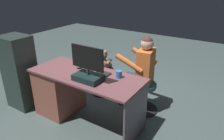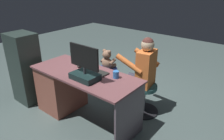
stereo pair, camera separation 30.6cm
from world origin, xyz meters
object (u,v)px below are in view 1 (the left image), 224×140
(person, at_px, (141,68))
(cup, at_px, (119,74))
(desk, at_px, (65,89))
(visitor_chair, at_px, (144,95))
(tv_remote, at_px, (82,72))
(monitor, at_px, (88,71))
(keyboard, at_px, (96,72))
(office_chair_teddy, at_px, (103,79))
(teddy_bear, at_px, (103,60))
(computer_mouse, at_px, (80,67))

(person, bearing_deg, cup, 85.27)
(desk, bearing_deg, visitor_chair, -145.20)
(tv_remote, relative_size, visitor_chair, 0.32)
(desk, bearing_deg, tv_remote, -179.05)
(desk, xyz_separation_m, monitor, (-0.57, 0.12, 0.48))
(monitor, relative_size, keyboard, 1.11)
(cup, bearing_deg, monitor, 43.69)
(desk, relative_size, cup, 16.59)
(person, bearing_deg, tv_remote, 51.40)
(tv_remote, bearing_deg, visitor_chair, -145.21)
(person, bearing_deg, keyboard, 55.90)
(office_chair_teddy, relative_size, visitor_chair, 1.00)
(cup, relative_size, person, 0.08)
(monitor, height_order, teddy_bear, monitor)
(keyboard, bearing_deg, office_chair_teddy, -62.15)
(office_chair_teddy, bearing_deg, tv_remote, 104.50)
(desk, relative_size, tv_remote, 10.57)
(computer_mouse, xyz_separation_m, office_chair_teddy, (0.08, -0.69, -0.49))
(teddy_bear, relative_size, person, 0.29)
(computer_mouse, distance_m, tv_remote, 0.16)
(cup, relative_size, visitor_chair, 0.20)
(computer_mouse, relative_size, teddy_bear, 0.28)
(tv_remote, distance_m, visitor_chair, 1.05)
(tv_remote, height_order, person, person)
(tv_remote, height_order, office_chair_teddy, tv_remote)
(visitor_chair, bearing_deg, monitor, 63.00)
(keyboard, xyz_separation_m, office_chair_teddy, (0.36, -0.69, -0.48))
(computer_mouse, bearing_deg, tv_remote, 140.47)
(tv_remote, bearing_deg, cup, -176.56)
(keyboard, height_order, tv_remote, keyboard)
(office_chair_teddy, bearing_deg, visitor_chair, 171.94)
(desk, distance_m, computer_mouse, 0.44)
(office_chair_teddy, bearing_deg, keyboard, 117.85)
(keyboard, distance_m, office_chair_teddy, 0.91)
(cup, xyz_separation_m, office_chair_teddy, (0.71, -0.65, -0.52))
(monitor, bearing_deg, person, -111.89)
(keyboard, relative_size, visitor_chair, 0.90)
(office_chair_teddy, distance_m, visitor_chair, 0.85)
(office_chair_teddy, distance_m, teddy_bear, 0.34)
(office_chair_teddy, distance_m, person, 0.87)
(person, bearing_deg, teddy_bear, -8.97)
(office_chair_teddy, relative_size, teddy_bear, 1.34)
(office_chair_teddy, relative_size, person, 0.39)
(tv_remote, relative_size, teddy_bear, 0.43)
(desk, bearing_deg, monitor, 167.76)
(monitor, height_order, cup, monitor)
(teddy_bear, distance_m, visitor_chair, 0.92)
(cup, bearing_deg, keyboard, 5.29)
(desk, relative_size, monitor, 3.41)
(tv_remote, height_order, visitor_chair, tv_remote)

